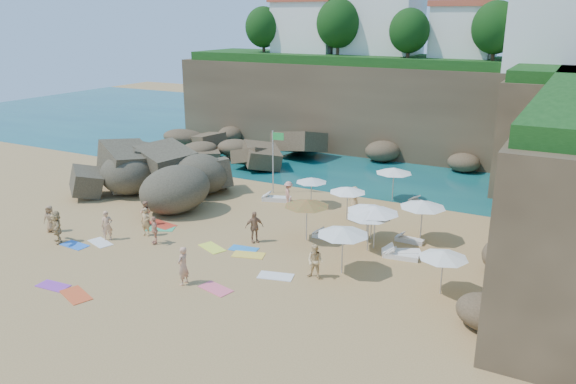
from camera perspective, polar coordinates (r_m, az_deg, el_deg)
The scene contains 51 objects.
ground at distance 33.24m, azimuth -5.50°, elevation -4.17°, with size 120.00×120.00×0.00m, color tan.
seawater at distance 59.52m, azimuth 10.69°, elevation 5.28°, with size 120.00×120.00×0.00m, color #0C4751.
cliff_back at distance 53.52m, azimuth 11.32°, elevation 8.26°, with size 44.00×8.00×8.00m, color brown.
rock_promontory at distance 51.80m, azimuth -5.90°, elevation 3.70°, with size 12.00×7.00×2.00m, color brown, non-canonical shape.
clifftop_buildings at distance 53.40m, azimuth 13.08°, elevation 15.95°, with size 28.48×9.48×7.00m.
clifftop_trees at distance 46.87m, azimuth 13.14°, elevation 15.83°, with size 35.60×23.82×4.40m.
marina_masts at distance 65.75m, azimuth -3.14°, elevation 9.33°, with size 3.10×0.10×6.00m.
rock_outcrop at distance 41.71m, azimuth -13.27°, elevation -0.06°, with size 9.10×6.83×3.64m, color brown, non-canonical shape.
flag_pole at distance 39.72m, azimuth -1.37°, elevation 3.90°, with size 0.89×0.18×4.56m.
parasol_0 at distance 38.89m, azimuth 10.71°, elevation 2.17°, with size 2.50×2.50×2.36m.
parasol_1 at distance 37.23m, azimuth 2.40°, elevation 1.24°, with size 2.10×2.10×1.99m.
parasol_2 at distance 34.75m, azimuth 6.08°, elevation 0.25°, with size 2.29×2.29×2.16m.
parasol_3 at distance 36.07m, azimuth 21.96°, elevation -0.76°, with size 1.98×1.98×1.87m.
parasol_4 at distance 30.54m, azimuth 8.88°, elevation -1.79°, with size 2.58×2.58×2.44m.
parasol_5 at distance 31.44m, azimuth 8.12°, elevation -1.55°, with size 2.37×2.37×2.24m.
parasol_6 at distance 31.29m, azimuth 1.92°, elevation -1.10°, with size 2.59×2.59×2.45m.
parasol_7 at distance 32.02m, azimuth 13.54°, elevation -1.19°, with size 2.57×2.57×2.43m.
parasol_8 at distance 30.23m, azimuth 8.22°, elevation -2.22°, with size 2.43×2.43×2.30m.
parasol_9 at distance 27.37m, azimuth 5.61°, elevation -3.96°, with size 2.58×2.58×2.44m.
parasol_10 at distance 32.04m, azimuth 8.53°, elevation -1.79°, with size 2.01×2.01×1.90m.
parasol_11 at distance 26.28m, azimuth 15.52°, elevation -6.14°, with size 2.25×2.25×2.13m.
lounger_0 at distance 38.71m, azimuth -1.18°, elevation -0.70°, with size 1.97×0.66×0.31m, color silver.
lounger_1 at distance 38.78m, azimuth 13.42°, elevation -1.17°, with size 1.86×0.62×0.29m, color silver.
lounger_2 at distance 32.46m, azimuth 12.24°, elevation -4.81°, with size 1.59×0.53×0.25m, color silver.
lounger_3 at distance 30.24m, azimuth 11.51°, elevation -6.43°, with size 1.71×0.57×0.27m, color white.
lounger_4 at distance 32.30m, azimuth 4.10°, elevation -4.52°, with size 1.78×0.59×0.28m, color white.
lounger_5 at distance 30.57m, azimuth 11.43°, elevation -6.11°, with size 2.03×0.68×0.32m, color white.
towel_0 at distance 33.52m, azimuth -20.85°, elevation -5.07°, with size 1.60×0.80×0.03m, color blue.
towel_2 at distance 27.78m, azimuth -20.75°, elevation -9.76°, with size 1.80×0.90×0.03m, color #DD4C22.
towel_3 at distance 34.55m, azimuth -12.84°, elevation -3.66°, with size 1.64×0.82×0.03m, color #33B478.
towel_4 at distance 31.29m, azimuth -7.72°, elevation -5.63°, with size 1.67×0.84×0.03m, color #EFFF43.
towel_5 at distance 33.41m, azimuth -18.52°, elevation -4.89°, with size 1.60×0.80×0.03m, color white.
towel_6 at distance 29.06m, azimuth -22.76°, elevation -8.78°, with size 1.56×0.78×0.03m, color purple.
towel_7 at distance 35.23m, azimuth -12.80°, elevation -3.24°, with size 1.92×0.96×0.03m, color red.
towel_8 at distance 30.95m, azimuth -4.52°, elevation -5.79°, with size 1.56×0.78×0.03m, color #2886DA.
towel_9 at distance 26.80m, azimuth -7.35°, elevation -9.72°, with size 1.64×0.82×0.03m, color #F76078.
towel_11 at distance 40.83m, azimuth -13.41°, elevation -0.42°, with size 1.90×0.95×0.03m, color green.
towel_12 at distance 30.19m, azimuth -4.03°, elevation -6.39°, with size 1.70×0.85×0.03m, color yellow.
towel_13 at distance 27.79m, azimuth -1.26°, elevation -8.54°, with size 1.72×0.86×0.03m, color white.
person_stand_0 at distance 33.39m, azimuth -17.91°, elevation -3.28°, with size 0.63×0.41×1.73m, color tan.
person_stand_1 at distance 35.16m, azimuth -14.27°, elevation -2.09°, with size 0.75×0.58×1.53m, color tan.
person_stand_2 at distance 37.61m, azimuth 0.06°, elevation -0.16°, with size 1.08×0.44×1.67m, color tan.
person_stand_3 at distance 31.53m, azimuth -3.45°, elevation -3.56°, with size 1.06×0.44×1.82m, color #A77653.
person_stand_4 at distance 37.42m, azimuth 6.77°, elevation -0.53°, with size 0.72×0.39×1.48m, color tan.
person_stand_5 at distance 41.44m, azimuth -6.59°, elevation 1.31°, with size 1.44×0.42×1.56m, color #B17758.
person_stand_6 at distance 27.10m, azimuth -10.63°, elevation -7.37°, with size 0.69×0.45×1.90m, color tan.
person_lie_1 at distance 32.38m, azimuth -13.34°, elevation -4.81°, with size 0.92×1.57×0.38m, color #E6A582.
person_lie_2 at distance 36.06m, azimuth -22.89°, elevation -3.41°, with size 0.77×1.58×0.42m, color #9A724D.
person_lie_3 at distance 34.19m, azimuth -22.32°, elevation -4.39°, with size 1.71×1.84×0.49m, color tan.
person_lie_4 at distance 33.65m, azimuth -14.18°, elevation -4.01°, with size 0.60×1.64×0.39m, color tan.
person_lie_5 at distance 27.48m, azimuth 2.77°, elevation -8.15°, with size 0.83×1.72×0.65m, color #E7C283.
Camera 1 is at (17.34, -25.62, 12.14)m, focal length 35.00 mm.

